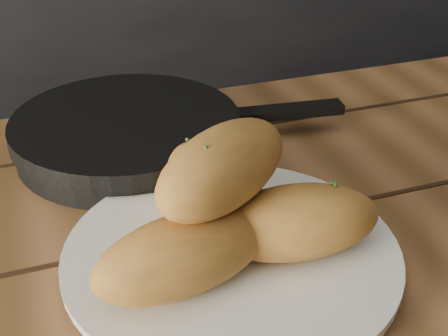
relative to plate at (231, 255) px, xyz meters
The scene contains 3 objects.
plate is the anchor object (origin of this frame).
bread_rolls 0.06m from the plate, 149.04° to the right, with size 0.26×0.21×0.12m.
skillet 0.25m from the plate, 99.72° to the left, with size 0.40×0.27×0.05m.
Camera 1 is at (0.25, 0.31, 1.11)m, focal length 50.00 mm.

